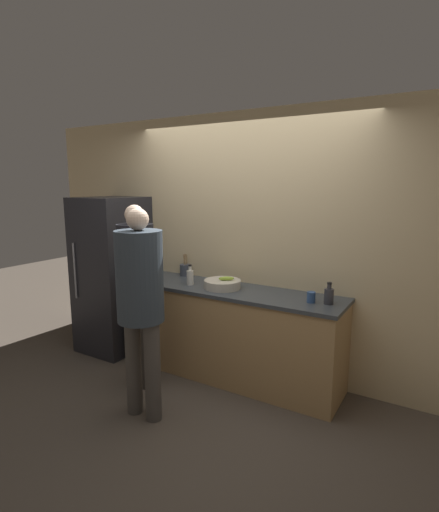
# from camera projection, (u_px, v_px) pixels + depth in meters

# --- Properties ---
(ground_plane) EXTENTS (14.00, 14.00, 0.00)m
(ground_plane) POSITION_uv_depth(u_px,v_px,m) (212.00, 390.00, 3.74)
(ground_plane) COLOR #4C4238
(wall_back) EXTENTS (5.20, 0.06, 2.60)m
(wall_back) POSITION_uv_depth(u_px,v_px,m) (245.00, 244.00, 4.05)
(wall_back) COLOR #D6BC8C
(wall_back) RESTS_ON ground_plane
(counter) EXTENTS (2.23, 0.62, 0.90)m
(counter) POSITION_uv_depth(u_px,v_px,m) (230.00, 332.00, 3.95)
(counter) COLOR tan
(counter) RESTS_ON ground_plane
(refrigerator) EXTENTS (0.64, 0.73, 1.76)m
(refrigerator) POSITION_uv_depth(u_px,v_px,m) (113.00, 274.00, 4.58)
(refrigerator) COLOR #232328
(refrigerator) RESTS_ON ground_plane
(person_left) EXTENTS (0.33, 0.33, 1.72)m
(person_left) POSITION_uv_depth(u_px,v_px,m) (137.00, 282.00, 3.66)
(person_left) COLOR #38332D
(person_left) RESTS_ON ground_plane
(person_center) EXTENTS (0.37, 0.37, 1.72)m
(person_center) POSITION_uv_depth(u_px,v_px,m) (140.00, 294.00, 3.15)
(person_center) COLOR #4C4742
(person_center) RESTS_ON ground_plane
(fruit_bowl) EXTENTS (0.36, 0.36, 0.12)m
(fruit_bowl) POSITION_uv_depth(u_px,v_px,m) (223.00, 284.00, 3.86)
(fruit_bowl) COLOR beige
(fruit_bowl) RESTS_ON counter
(utensil_crock) EXTENTS (0.12, 0.12, 0.24)m
(utensil_crock) POSITION_uv_depth(u_px,v_px,m) (185.00, 270.00, 4.40)
(utensil_crock) COLOR #3D424C
(utensil_crock) RESTS_ON counter
(bottle_clear) EXTENTS (0.07, 0.07, 0.21)m
(bottle_clear) POSITION_uv_depth(u_px,v_px,m) (190.00, 277.00, 3.98)
(bottle_clear) COLOR silver
(bottle_clear) RESTS_ON counter
(bottle_dark) EXTENTS (0.08, 0.08, 0.19)m
(bottle_dark) POSITION_uv_depth(u_px,v_px,m) (329.00, 296.00, 3.35)
(bottle_dark) COLOR #333338
(bottle_dark) RESTS_ON counter
(cup_blue) EXTENTS (0.07, 0.07, 0.09)m
(cup_blue) POSITION_uv_depth(u_px,v_px,m) (311.00, 297.00, 3.40)
(cup_blue) COLOR #335184
(cup_blue) RESTS_ON counter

